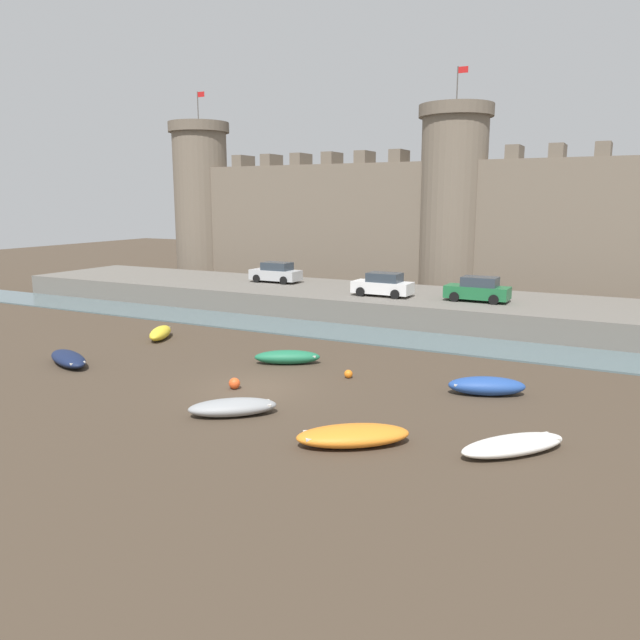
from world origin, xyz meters
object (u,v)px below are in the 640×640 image
car_quay_east (383,285)px  car_quay_centre_west (478,290)px  mooring_buoy_off_centre (348,374)px  rowboat_foreground_right (487,386)px  rowboat_foreground_left (287,357)px  rowboat_near_channel_right (233,407)px  rowboat_near_channel_left (68,358)px  car_quay_centre_east (276,273)px  rowboat_foreground_centre (353,435)px  mooring_buoy_mid_mud (234,383)px  rowboat_midflat_left (513,445)px  rowboat_midflat_centre (160,333)px

car_quay_east → car_quay_centre_west: size_ratio=1.00×
mooring_buoy_off_centre → rowboat_foreground_right: bearing=3.5°
mooring_buoy_off_centre → rowboat_foreground_left: bearing=166.8°
car_quay_east → rowboat_near_channel_right: bearing=-84.1°
rowboat_near_channel_left → car_quay_centre_east: car_quay_centre_east is taller
rowboat_foreground_right → car_quay_centre_east: bearing=140.9°
rowboat_foreground_left → rowboat_foreground_centre: rowboat_foreground_left is taller
rowboat_foreground_right → mooring_buoy_mid_mud: bearing=-157.2°
car_quay_centre_west → car_quay_centre_east: bearing=172.8°
mooring_buoy_mid_mud → car_quay_centre_east: (-10.57, 21.00, 2.15)m
rowboat_near_channel_left → rowboat_midflat_left: bearing=-3.0°
rowboat_midflat_centre → rowboat_foreground_right: rowboat_foreground_right is taller
rowboat_midflat_left → rowboat_foreground_right: size_ratio=1.09×
rowboat_near_channel_right → rowboat_foreground_right: 10.79m
mooring_buoy_off_centre → car_quay_centre_east: 22.46m
rowboat_near_channel_right → rowboat_midflat_centre: bearing=142.0°
car_quay_centre_west → rowboat_foreground_left: bearing=-113.6°
rowboat_midflat_left → rowboat_foreground_centre: size_ratio=0.93×
rowboat_near_channel_left → rowboat_foreground_left: size_ratio=1.14×
rowboat_near_channel_right → rowboat_foreground_centre: bearing=-6.2°
rowboat_midflat_centre → rowboat_foreground_centre: (16.97, -9.65, -0.03)m
rowboat_midflat_centre → mooring_buoy_mid_mud: rowboat_midflat_centre is taller
rowboat_near_channel_left → car_quay_centre_west: car_quay_centre_west is taller
rowboat_midflat_centre → rowboat_near_channel_right: (11.61, -9.07, -0.04)m
mooring_buoy_off_centre → car_quay_east: bearing=105.6°
rowboat_near_channel_left → rowboat_foreground_right: (19.83, 4.74, 0.07)m
rowboat_midflat_centre → mooring_buoy_off_centre: 13.66m
car_quay_centre_east → car_quay_centre_west: 16.83m
rowboat_midflat_centre → car_quay_east: size_ratio=0.75×
rowboat_foreground_left → rowboat_foreground_centre: bearing=-48.1°
rowboat_foreground_centre → car_quay_centre_east: 30.33m
rowboat_midflat_centre → rowboat_foreground_left: (9.63, -1.48, -0.01)m
rowboat_near_channel_left → car_quay_centre_west: (15.90, 19.40, 2.06)m
rowboat_near_channel_right → mooring_buoy_mid_mud: size_ratio=6.89×
rowboat_midflat_centre → rowboat_foreground_right: (19.75, -1.98, 0.03)m
car_quay_east → car_quay_centre_west: same height
rowboat_near_channel_right → car_quay_east: bearing=95.9°
mooring_buoy_off_centre → car_quay_east: 15.05m
rowboat_midflat_left → mooring_buoy_mid_mud: rowboat_midflat_left is taller
mooring_buoy_mid_mud → mooring_buoy_off_centre: bearing=45.7°
rowboat_foreground_right → mooring_buoy_off_centre: size_ratio=8.80×
car_quay_east → rowboat_near_channel_left: bearing=-117.0°
rowboat_midflat_centre → rowboat_near_channel_left: 6.72m
rowboat_foreground_centre → rowboat_near_channel_right: (-5.35, 0.59, -0.02)m
rowboat_foreground_left → rowboat_midflat_centre: bearing=171.3°
rowboat_foreground_right → mooring_buoy_mid_mud: size_ratio=6.90×
rowboat_near_channel_left → mooring_buoy_off_centre: (13.53, 4.34, -0.14)m
rowboat_foreground_centre → rowboat_foreground_right: rowboat_foreground_right is taller
rowboat_midflat_centre → car_quay_east: (9.46, 11.97, 2.02)m
rowboat_near_channel_left → car_quay_east: 21.08m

